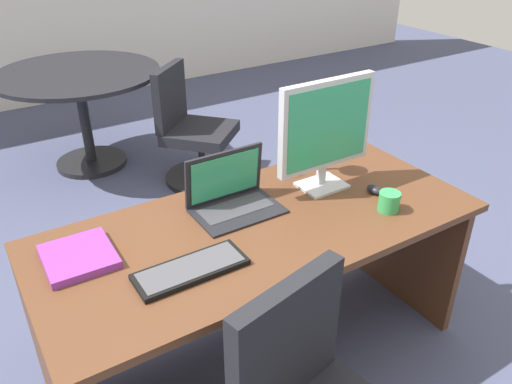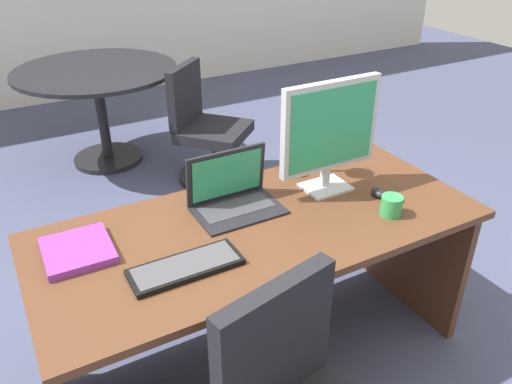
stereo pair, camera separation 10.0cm
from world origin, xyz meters
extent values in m
plane|color=#474C6B|center=(0.00, 1.50, 0.00)|extent=(12.00, 12.00, 0.00)
cube|color=#56331E|center=(0.00, 0.00, 0.73)|extent=(1.77, 0.78, 0.03)
cube|color=#56331E|center=(0.87, 0.00, 0.36)|extent=(0.04, 0.69, 0.71)
cube|color=#56331E|center=(0.00, 0.29, 0.39)|extent=(1.56, 0.02, 0.50)
cube|color=#B7BABF|center=(0.39, 0.11, 0.75)|extent=(0.20, 0.16, 0.01)
cube|color=#B7BABF|center=(0.39, 0.12, 0.80)|extent=(0.04, 0.02, 0.09)
cube|color=#B7BABF|center=(0.39, 0.11, 1.04)|extent=(0.46, 0.04, 0.39)
cube|color=#2D9966|center=(0.39, 0.09, 1.04)|extent=(0.42, 0.00, 0.34)
cube|color=black|center=(-0.04, 0.12, 0.75)|extent=(0.35, 0.24, 0.01)
cube|color=#38383D|center=(-0.04, 0.14, 0.76)|extent=(0.30, 0.13, 0.00)
cube|color=black|center=(-0.04, 0.22, 0.87)|extent=(0.35, 0.03, 0.22)
cube|color=#2D9966|center=(-0.04, 0.21, 0.87)|extent=(0.31, 0.02, 0.19)
cube|color=black|center=(-0.37, -0.13, 0.75)|extent=(0.39, 0.15, 0.02)
cube|color=#47474C|center=(-0.37, -0.13, 0.77)|extent=(0.36, 0.13, 0.00)
ellipsoid|color=black|center=(0.54, -0.06, 0.76)|extent=(0.04, 0.08, 0.04)
cylinder|color=black|center=(0.36, 0.30, 0.75)|extent=(0.12, 0.12, 0.01)
cylinder|color=black|center=(0.36, 0.30, 0.91)|extent=(0.02, 0.02, 0.31)
sphere|color=black|center=(0.36, 0.27, 1.11)|extent=(0.11, 0.11, 0.11)
cube|color=purple|center=(-0.68, 0.14, 0.76)|extent=(0.24, 0.26, 0.03)
cylinder|color=green|center=(0.49, -0.20, 0.79)|extent=(0.09, 0.09, 0.08)
torus|color=green|center=(0.53, -0.20, 0.79)|extent=(0.05, 0.01, 0.05)
cube|color=black|center=(-0.26, -0.54, 0.70)|extent=(0.44, 0.15, 0.44)
cylinder|color=black|center=(-0.06, 2.41, 0.02)|extent=(0.54, 0.54, 0.04)
cylinder|color=black|center=(-0.06, 2.41, 0.38)|extent=(0.08, 0.08, 0.69)
cylinder|color=black|center=(-0.06, 2.41, 0.74)|extent=(1.21, 1.21, 0.03)
cylinder|color=black|center=(0.57, 1.71, 0.02)|extent=(0.56, 0.56, 0.04)
cylinder|color=black|center=(0.57, 1.71, 0.19)|extent=(0.05, 0.05, 0.30)
cube|color=black|center=(0.57, 1.71, 0.38)|extent=(0.65, 0.65, 0.08)
cube|color=black|center=(0.43, 1.87, 0.64)|extent=(0.36, 0.34, 0.43)
camera|label=1|loc=(-0.93, -1.44, 1.86)|focal=36.16mm
camera|label=2|loc=(-0.84, -1.49, 1.86)|focal=36.16mm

